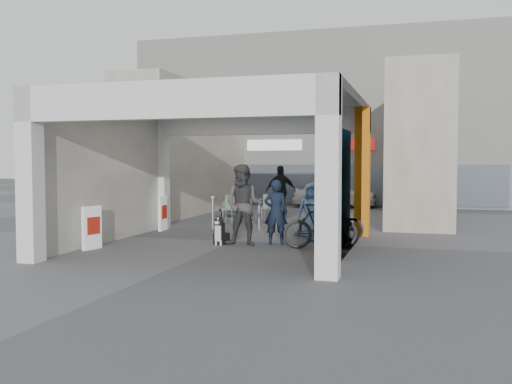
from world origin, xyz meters
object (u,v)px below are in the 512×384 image
(border_collie, at_px, (220,233))
(man_back_turned, at_px, (244,205))
(cafe_set, at_px, (248,212))
(white_van, at_px, (334,193))
(produce_stand, at_px, (236,208))
(man_elderly, at_px, (312,212))
(bicycle_rear, at_px, (320,226))
(man_crates, at_px, (281,191))
(man_with_dog, at_px, (276,212))
(bicycle_front, at_px, (331,222))

(border_collie, distance_m, man_back_turned, 0.92)
(cafe_set, xyz_separation_m, white_van, (1.92, 6.92, 0.30))
(border_collie, xyz_separation_m, white_van, (1.03, 12.16, 0.34))
(cafe_set, bearing_deg, white_van, 74.50)
(produce_stand, bearing_deg, border_collie, -75.87)
(cafe_set, distance_m, produce_stand, 2.11)
(man_elderly, relative_size, bicycle_rear, 0.85)
(cafe_set, height_order, man_crates, man_crates)
(border_collie, distance_m, bicycle_rear, 2.47)
(man_elderly, height_order, white_van, man_elderly)
(border_collie, bearing_deg, bicycle_rear, 13.28)
(man_with_dog, relative_size, man_back_turned, 0.81)
(man_back_turned, distance_m, bicycle_front, 2.53)
(man_with_dog, xyz_separation_m, man_elderly, (0.74, 0.79, -0.05))
(cafe_set, relative_size, bicycle_front, 0.88)
(man_crates, xyz_separation_m, bicycle_front, (2.78, -6.02, -0.49))
(cafe_set, xyz_separation_m, man_crates, (0.57, 2.43, 0.62))
(man_back_turned, distance_m, white_van, 12.15)
(produce_stand, xyz_separation_m, man_elderly, (3.95, -5.89, 0.45))
(bicycle_rear, relative_size, white_van, 0.47)
(bicycle_rear, bearing_deg, man_with_dog, 55.13)
(produce_stand, distance_m, border_collie, 7.33)
(man_elderly, bearing_deg, bicycle_front, 37.54)
(man_with_dog, xyz_separation_m, man_crates, (-1.62, 7.27, 0.15))
(man_with_dog, height_order, bicycle_front, man_with_dog)
(man_back_turned, distance_m, man_crates, 7.70)
(produce_stand, xyz_separation_m, man_back_turned, (2.51, -7.06, 0.68))
(man_back_turned, distance_m, bicycle_rear, 1.92)
(cafe_set, distance_m, white_van, 7.19)
(cafe_set, relative_size, border_collie, 2.10)
(man_crates, bearing_deg, cafe_set, 58.16)
(man_with_dog, bearing_deg, man_elderly, -141.23)
(border_collie, height_order, bicycle_front, bicycle_front)
(white_van, bearing_deg, border_collie, 166.16)
(man_elderly, xyz_separation_m, man_crates, (-2.36, 6.48, 0.20))
(cafe_set, height_order, white_van, white_van)
(man_back_turned, relative_size, man_elderly, 1.31)
(man_with_dog, height_order, man_crates, man_crates)
(produce_stand, height_order, bicycle_front, bicycle_front)
(man_with_dog, bearing_deg, white_van, -96.79)
(man_crates, bearing_deg, man_elderly, 91.39)
(bicycle_rear, bearing_deg, man_back_turned, 72.94)
(man_with_dog, height_order, man_back_turned, man_back_turned)
(man_with_dog, distance_m, man_back_turned, 0.82)
(man_back_turned, xyz_separation_m, man_crates, (-0.92, 7.65, -0.03))
(border_collie, height_order, man_with_dog, man_with_dog)
(cafe_set, distance_m, man_elderly, 5.02)
(bicycle_front, bearing_deg, bicycle_rear, -171.59)
(cafe_set, xyz_separation_m, bicycle_rear, (3.35, -5.20, 0.20))
(man_elderly, bearing_deg, white_van, 85.43)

